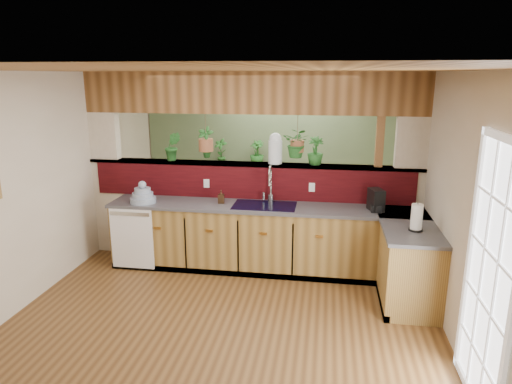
% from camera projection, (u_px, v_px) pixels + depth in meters
% --- Properties ---
extents(ground, '(4.60, 7.00, 0.01)m').
position_uv_depth(ground, '(231.00, 302.00, 5.29)').
color(ground, brown).
rests_on(ground, ground).
extents(ceiling, '(4.60, 7.00, 0.01)m').
position_uv_depth(ceiling, '(228.00, 71.00, 4.64)').
color(ceiling, brown).
rests_on(ceiling, ground).
extents(wall_back, '(4.60, 0.02, 2.60)m').
position_uv_depth(wall_back, '(270.00, 146.00, 8.31)').
color(wall_back, beige).
rests_on(wall_back, ground).
extents(wall_left, '(0.02, 7.00, 2.60)m').
position_uv_depth(wall_left, '(37.00, 186.00, 5.31)').
color(wall_left, beige).
rests_on(wall_left, ground).
extents(wall_right, '(0.02, 7.00, 2.60)m').
position_uv_depth(wall_right, '(452.00, 203.00, 4.62)').
color(wall_right, beige).
rests_on(wall_right, ground).
extents(pass_through_partition, '(4.60, 0.21, 2.60)m').
position_uv_depth(pass_through_partition, '(252.00, 177.00, 6.28)').
color(pass_through_partition, beige).
rests_on(pass_through_partition, ground).
extents(pass_through_ledge, '(4.60, 0.21, 0.04)m').
position_uv_depth(pass_through_ledge, '(250.00, 164.00, 6.24)').
color(pass_through_ledge, brown).
rests_on(pass_through_ledge, ground).
extents(header_beam, '(4.60, 0.15, 0.55)m').
position_uv_depth(header_beam, '(250.00, 93.00, 6.00)').
color(header_beam, brown).
rests_on(header_beam, ground).
extents(sage_backwall, '(4.55, 0.02, 2.55)m').
position_uv_depth(sage_backwall, '(270.00, 146.00, 8.29)').
color(sage_backwall, '#5C744F').
rests_on(sage_backwall, ground).
extents(countertop, '(4.14, 1.52, 0.90)m').
position_uv_depth(countertop, '(308.00, 243.00, 5.89)').
color(countertop, brown).
rests_on(countertop, ground).
extents(dishwasher, '(0.58, 0.03, 0.82)m').
position_uv_depth(dishwasher, '(132.00, 238.00, 6.03)').
color(dishwasher, white).
rests_on(dishwasher, ground).
extents(navy_sink, '(0.82, 0.50, 0.18)m').
position_uv_depth(navy_sink, '(264.00, 211.00, 5.98)').
color(navy_sink, black).
rests_on(navy_sink, countertop).
extents(french_door, '(0.06, 1.02, 2.16)m').
position_uv_depth(french_door, '(488.00, 281.00, 3.45)').
color(french_door, white).
rests_on(french_door, ground).
extents(faucet, '(0.22, 0.22, 0.51)m').
position_uv_depth(faucet, '(270.00, 183.00, 6.03)').
color(faucet, '#B7B7B2').
rests_on(faucet, countertop).
extents(dish_stack, '(0.34, 0.34, 0.30)m').
position_uv_depth(dish_stack, '(143.00, 196.00, 6.07)').
color(dish_stack, '#8797AE').
rests_on(dish_stack, countertop).
extents(soap_dispenser, '(0.09, 0.09, 0.18)m').
position_uv_depth(soap_dispenser, '(221.00, 197.00, 6.05)').
color(soap_dispenser, '#392414').
rests_on(soap_dispenser, countertop).
extents(coffee_maker, '(0.15, 0.25, 0.28)m').
position_uv_depth(coffee_maker, '(376.00, 201.00, 5.71)').
color(coffee_maker, black).
rests_on(coffee_maker, countertop).
extents(paper_towel, '(0.15, 0.15, 0.32)m').
position_uv_depth(paper_towel, '(417.00, 218.00, 4.97)').
color(paper_towel, black).
rests_on(paper_towel, countertop).
extents(glass_jar, '(0.19, 0.19, 0.42)m').
position_uv_depth(glass_jar, '(275.00, 148.00, 6.13)').
color(glass_jar, silver).
rests_on(glass_jar, pass_through_ledge).
extents(ledge_plant_left, '(0.26, 0.23, 0.40)m').
position_uv_depth(ledge_plant_left, '(173.00, 146.00, 6.35)').
color(ledge_plant_left, '#1F551E').
rests_on(ledge_plant_left, pass_through_ledge).
extents(ledge_plant_right, '(0.25, 0.25, 0.37)m').
position_uv_depth(ledge_plant_right, '(315.00, 151.00, 6.06)').
color(ledge_plant_right, '#1F551E').
rests_on(ledge_plant_right, pass_through_ledge).
extents(hanging_plant_a, '(0.24, 0.20, 0.55)m').
position_uv_depth(hanging_plant_a, '(206.00, 132.00, 6.23)').
color(hanging_plant_a, brown).
rests_on(hanging_plant_a, header_beam).
extents(hanging_plant_b, '(0.42, 0.39, 0.51)m').
position_uv_depth(hanging_plant_b, '(298.00, 130.00, 6.03)').
color(hanging_plant_b, brown).
rests_on(hanging_plant_b, header_beam).
extents(shelving_console, '(1.44, 0.42, 0.95)m').
position_uv_depth(shelving_console, '(241.00, 190.00, 8.35)').
color(shelving_console, black).
rests_on(shelving_console, ground).
extents(shelf_plant_a, '(0.29, 0.24, 0.47)m').
position_uv_depth(shelf_plant_a, '(221.00, 152.00, 8.23)').
color(shelf_plant_a, '#1F551E').
rests_on(shelf_plant_a, shelving_console).
extents(shelf_plant_b, '(0.31, 0.31, 0.45)m').
position_uv_depth(shelf_plant_b, '(257.00, 153.00, 8.13)').
color(shelf_plant_b, '#1F551E').
rests_on(shelf_plant_b, shelving_console).
extents(floor_plant, '(0.83, 0.78, 0.75)m').
position_uv_depth(floor_plant, '(318.00, 217.00, 7.18)').
color(floor_plant, '#1F551E').
rests_on(floor_plant, ground).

